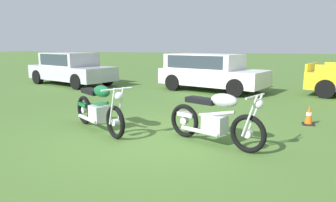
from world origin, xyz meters
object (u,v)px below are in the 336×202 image
Objects in this scene: motorcycle_green at (99,108)px; car_silver at (70,67)px; motorcycle_silver at (215,119)px; car_white at (209,69)px; traffic_cone at (309,116)px.

motorcycle_green is 0.38× the size of car_silver.
car_white reaches higher than motorcycle_silver.
car_silver reaches higher than traffic_cone.
car_white is (6.28, 0.09, 0.04)m from car_silver.
car_silver is at bearing 154.51° from traffic_cone.
traffic_cone is at bearing -5.34° from car_silver.
car_white is at bearing 21.01° from car_silver.
motorcycle_silver is 2.76m from traffic_cone.
motorcycle_silver is 0.40× the size of car_silver.
car_white reaches higher than motorcycle_green.
traffic_cone is (4.27, 1.91, -0.29)m from motorcycle_green.
motorcycle_green and motorcycle_silver have the same top height.
car_white is 9.75× the size of traffic_cone.
car_silver reaches higher than motorcycle_green.
motorcycle_green is 6.60m from car_white.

